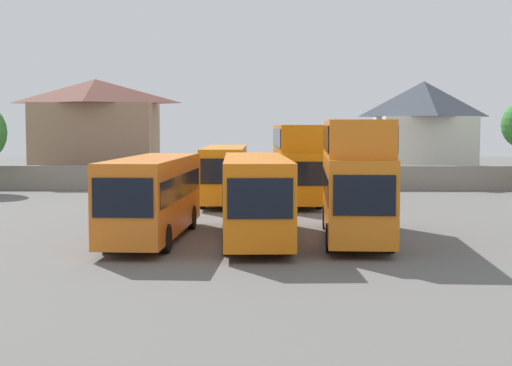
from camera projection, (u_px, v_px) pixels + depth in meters
The scene contains 9 objects.
ground at pixel (260, 199), 50.56m from camera, with size 140.00×140.00×0.00m, color #605E5B.
depot_boundary_wall at pixel (261, 178), 57.77m from camera, with size 56.00×0.50×1.80m, color gray.
bus_1 at pixel (153, 193), 32.28m from camera, with size 2.92×11.14×3.45m.
bus_2 at pixel (256, 193), 32.17m from camera, with size 3.05×11.72×3.47m.
bus_3 at pixel (355, 173), 32.37m from camera, with size 3.03×10.79×4.99m.
bus_4 at pixel (225, 171), 48.04m from camera, with size 2.62×11.59×3.47m.
bus_5 at pixel (296, 159), 48.06m from camera, with size 2.80×11.94×4.82m.
house_terrace_left at pixel (96, 131), 64.03m from camera, with size 10.25×6.44×8.63m.
house_terrace_centre at pixel (423, 131), 65.09m from camera, with size 7.86×7.92×8.51m.
Camera 1 is at (0.55, -32.35, 4.76)m, focal length 54.29 mm.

